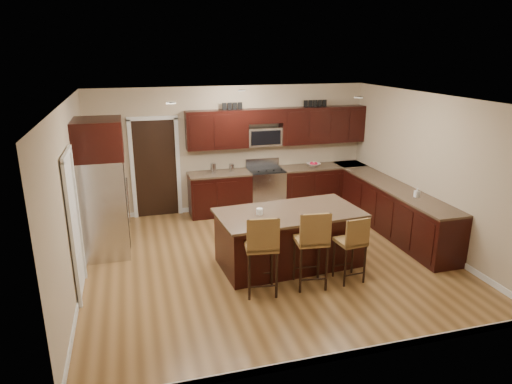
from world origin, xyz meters
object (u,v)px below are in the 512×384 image
object	(u,v)px
stool_right	(353,242)
refrigerator	(103,187)
stool_left	(262,246)
stool_mid	(312,240)
range	(266,189)
island	(289,240)

from	to	relation	value
stool_right	refrigerator	bearing A→B (deg)	145.00
stool_left	stool_mid	xyz separation A→B (m)	(0.77, -0.00, -0.00)
range	stool_left	world-z (taller)	stool_left
island	stool_right	world-z (taller)	stool_right
island	refrigerator	world-z (taller)	refrigerator
stool_left	stool_mid	size ratio (longest dim) A/B	1.00
range	refrigerator	xyz separation A→B (m)	(-3.30, -1.45, 0.74)
range	refrigerator	size ratio (longest dim) A/B	0.47
stool_mid	island	bearing A→B (deg)	100.17
island	stool_right	bearing A→B (deg)	-54.09
stool_left	stool_right	distance (m)	1.43
range	stool_right	distance (m)	3.55
stool_mid	stool_right	size ratio (longest dim) A/B	1.15
stool_left	refrigerator	distance (m)	3.05
range	stool_mid	xyz separation A→B (m)	(-0.35, -3.54, 0.29)
stool_left	refrigerator	xyz separation A→B (m)	(-2.18, 2.09, 0.45)
island	stool_right	distance (m)	1.13
island	refrigerator	distance (m)	3.24
stool_mid	stool_right	bearing A→B (deg)	7.07
island	range	bearing A→B (deg)	76.86
island	refrigerator	xyz separation A→B (m)	(-2.89, 1.23, 0.78)
range	stool_mid	size ratio (longest dim) A/B	0.91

